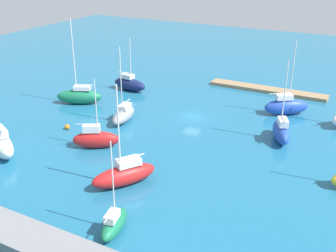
% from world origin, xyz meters
% --- Properties ---
extents(water, '(160.00, 160.00, 0.00)m').
position_xyz_m(water, '(0.00, 0.00, 0.00)').
color(water, '#1E668C').
rests_on(water, ground).
extents(pier_dock, '(21.73, 2.85, 0.62)m').
position_xyz_m(pier_dock, '(-6.84, -18.18, 0.31)').
color(pier_dock, '#997A56').
rests_on(pier_dock, ground).
extents(breakwater, '(68.80, 3.96, 1.13)m').
position_xyz_m(breakwater, '(0.00, 34.91, 0.56)').
color(breakwater, gray).
rests_on(breakwater, ground).
extents(sailboat_white_mid_basin, '(8.16, 5.66, 15.19)m').
position_xyz_m(sailboat_white_mid_basin, '(16.32, 23.46, 1.65)').
color(sailboat_white_mid_basin, white).
rests_on(sailboat_white_mid_basin, water).
extents(sailboat_green_far_north, '(8.07, 5.67, 14.42)m').
position_xyz_m(sailboat_green_far_north, '(19.63, 3.54, 1.39)').
color(sailboat_green_far_north, '#19724C').
rests_on(sailboat_green_far_north, water).
extents(sailboat_red_far_south, '(6.29, 4.75, 9.59)m').
position_xyz_m(sailboat_red_far_south, '(6.66, 16.05, 1.34)').
color(sailboat_red_far_south, red).
rests_on(sailboat_red_far_south, water).
extents(sailboat_blue_by_breakwater, '(4.45, 6.70, 11.37)m').
position_xyz_m(sailboat_blue_by_breakwater, '(-14.52, 2.17, 1.44)').
color(sailboat_blue_by_breakwater, '#2347B2').
rests_on(sailboat_blue_by_breakwater, water).
extents(sailboat_gray_off_beacon, '(3.30, 6.75, 11.65)m').
position_xyz_m(sailboat_gray_off_beacon, '(8.53, 6.66, 1.13)').
color(sailboat_gray_off_beacon, gray).
rests_on(sailboat_gray_off_beacon, water).
extents(sailboat_navy_along_channel, '(7.20, 3.17, 9.94)m').
position_xyz_m(sailboat_navy_along_channel, '(16.08, -6.60, 1.27)').
color(sailboat_navy_along_channel, '#141E4C').
rests_on(sailboat_navy_along_channel, water).
extents(sailboat_green_outer_mooring, '(2.78, 5.34, 9.34)m').
position_xyz_m(sailboat_green_outer_mooring, '(-5.88, 29.69, 0.96)').
color(sailboat_green_outer_mooring, '#19724C').
rests_on(sailboat_green_outer_mooring, water).
extents(sailboat_red_inner_mooring, '(6.16, 7.76, 11.93)m').
position_xyz_m(sailboat_red_inner_mooring, '(-1.94, 22.08, 1.30)').
color(sailboat_red_inner_mooring, red).
rests_on(sailboat_red_inner_mooring, water).
extents(sailboat_blue_east_end, '(7.28, 6.19, 11.94)m').
position_xyz_m(sailboat_blue_east_end, '(-12.73, -8.11, 1.45)').
color(sailboat_blue_east_end, '#2347B2').
rests_on(sailboat_blue_east_end, water).
extents(mooring_buoy_orange, '(0.75, 0.75, 0.75)m').
position_xyz_m(mooring_buoy_orange, '(14.22, 13.12, 0.37)').
color(mooring_buoy_orange, orange).
rests_on(mooring_buoy_orange, water).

